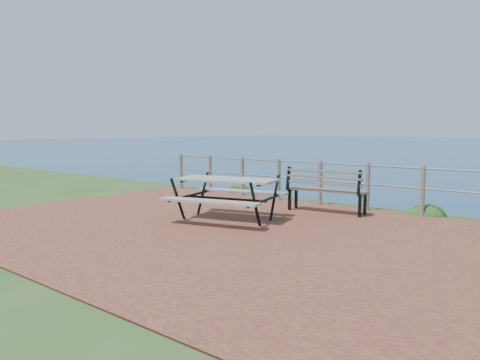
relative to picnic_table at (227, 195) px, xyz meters
name	(u,v)px	position (x,y,z in m)	size (l,w,h in m)	color
ground	(223,229)	(0.43, -0.60, -0.51)	(10.00, 7.00, 0.12)	brown
safety_railing	(320,180)	(0.43, 2.75, 0.07)	(9.40, 0.10, 1.00)	#6B5B4C
picnic_table	(227,195)	(0.00, 0.00, 0.00)	(2.01, 1.59, 0.79)	gray
park_bench	(327,184)	(1.05, 1.94, 0.11)	(1.70, 0.60, 0.94)	brown
shrub_lip_west	(239,191)	(-2.60, 3.52, -0.51)	(0.73, 0.73, 0.45)	#29521E
shrub_lip_east	(427,214)	(2.71, 3.16, -0.51)	(0.73, 0.73, 0.45)	#164917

